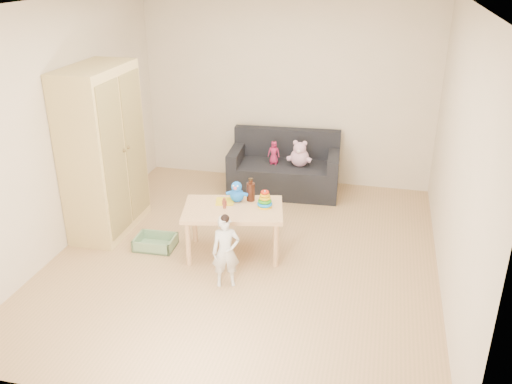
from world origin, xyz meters
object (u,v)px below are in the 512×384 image
(sofa, at_px, (284,178))
(toddler, at_px, (226,252))
(play_table, at_px, (233,231))
(wardrobe, at_px, (103,151))

(sofa, bearing_deg, toddler, -96.69)
(sofa, height_order, play_table, play_table)
(wardrobe, bearing_deg, sofa, 40.12)
(sofa, bearing_deg, wardrobe, -143.64)
(play_table, relative_size, toddler, 1.43)
(wardrobe, distance_m, play_table, 1.74)
(toddler, bearing_deg, play_table, 78.84)
(toddler, bearing_deg, sofa, 66.98)
(play_table, bearing_deg, wardrobe, 171.05)
(wardrobe, xyz_separation_m, sofa, (1.80, 1.51, -0.75))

